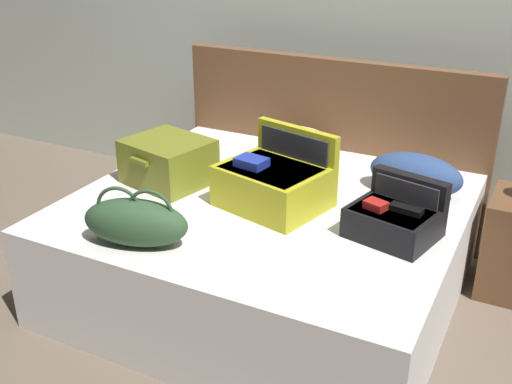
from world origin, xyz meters
TOP-DOWN VIEW (x-y plane):
  - ground_plane at (0.00, 0.00)m, footprint 12.00×12.00m
  - back_wall at (0.00, 1.65)m, footprint 8.00×0.10m
  - bed at (0.00, 0.40)m, footprint 1.88×1.69m
  - headboard at (0.00, 1.29)m, footprint 1.92×0.08m
  - hard_case_large at (0.05, 0.37)m, footprint 0.57×0.51m
  - hard_case_medium at (-0.57, 0.37)m, footprint 0.48×0.44m
  - hard_case_small at (0.66, 0.33)m, footprint 0.42×0.39m
  - duffel_bag at (-0.31, -0.26)m, footprint 0.51×0.31m
  - pillow_near_headboard at (-0.11, 1.04)m, footprint 0.45×0.27m
  - pillow_center_head at (0.63, 0.83)m, footprint 0.50×0.29m

SIDE VIEW (x-z plane):
  - ground_plane at x=0.00m, z-range 0.00..0.00m
  - bed at x=0.00m, z-range 0.00..0.53m
  - headboard at x=0.00m, z-range 0.00..1.07m
  - pillow_near_headboard at x=-0.11m, z-range 0.53..0.71m
  - hard_case_small at x=0.66m, z-range 0.49..0.75m
  - pillow_center_head at x=0.63m, z-range 0.53..0.74m
  - duffel_bag at x=-0.31m, z-range 0.50..0.77m
  - hard_case_medium at x=-0.57m, z-range 0.53..0.77m
  - hard_case_large at x=0.05m, z-range 0.47..0.83m
  - back_wall at x=0.00m, z-range 0.00..2.60m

